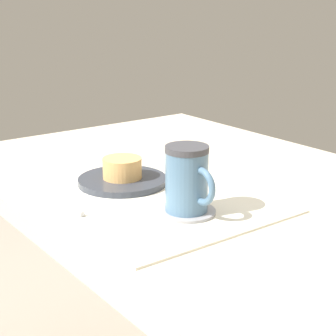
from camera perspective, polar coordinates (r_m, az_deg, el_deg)
The scene contains 7 objects.
dining_table at distance 1.12m, azimuth 4.87°, elevation -5.58°, with size 1.16×0.73×0.70m.
placemat at distance 1.01m, azimuth -1.81°, elevation -2.99°, with size 0.43×0.35×0.00m, color silver.
pastry_plate at distance 1.08m, azimuth -4.64°, elevation -1.29°, with size 0.17×0.17×0.01m, color #333842.
pastry at distance 1.07m, azimuth -4.67°, elevation 0.01°, with size 0.07×0.07×0.04m, color #E0A860.
coffee_coaster at distance 0.94m, azimuth 1.88°, elevation -4.44°, with size 0.10×0.10×0.01m, color #99999E.
coffee_mug at distance 0.91m, azimuth 2.02°, elevation -1.13°, with size 0.10×0.07×0.11m.
teaspoon at distance 0.98m, azimuth -11.20°, elevation -3.72°, with size 0.01×0.01×0.13m, color silver.
Camera 1 is at (0.77, -0.69, 1.05)m, focal length 60.00 mm.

